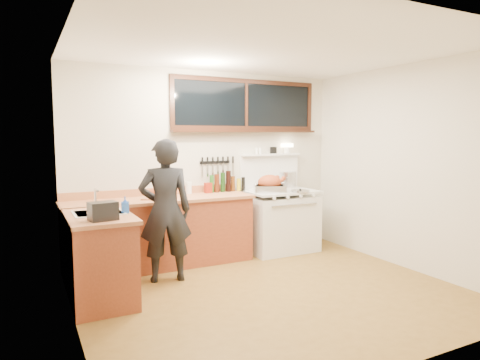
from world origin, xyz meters
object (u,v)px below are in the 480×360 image
roast_turkey (270,185)px  man (165,211)px  cutting_board (156,195)px  vintage_stove (280,219)px

roast_turkey → man: bearing=-165.9°
roast_turkey → cutting_board: bearing=175.9°
man → roast_turkey: bearing=14.1°
vintage_stove → man: size_ratio=0.95×
cutting_board → roast_turkey: 1.63m
vintage_stove → cutting_board: vintage_stove is taller
man → roast_turkey: size_ratio=3.14×
vintage_stove → man: 2.01m
man → roast_turkey: man is taller
cutting_board → roast_turkey: size_ratio=0.82×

